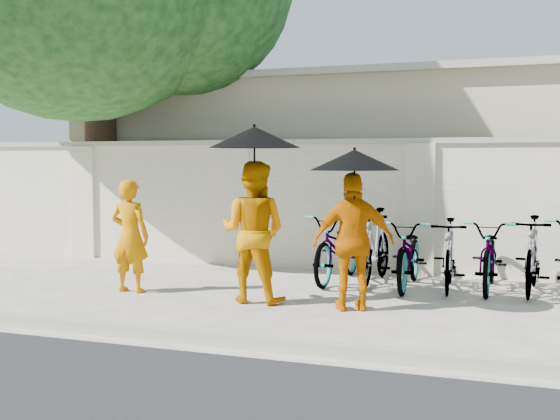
% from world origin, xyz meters
% --- Properties ---
extents(ground, '(80.00, 80.00, 0.00)m').
position_xyz_m(ground, '(0.00, 0.00, 0.00)').
color(ground, beige).
extents(kerb, '(40.00, 0.16, 0.12)m').
position_xyz_m(kerb, '(0.00, -1.70, 0.06)').
color(kerb, '#9F9E8B').
rests_on(kerb, ground).
extents(compound_wall, '(20.00, 0.30, 2.00)m').
position_xyz_m(compound_wall, '(1.00, 3.20, 1.00)').
color(compound_wall, '#EFE4C9').
rests_on(compound_wall, ground).
extents(building_behind, '(14.00, 6.00, 3.20)m').
position_xyz_m(building_behind, '(2.00, 7.00, 1.60)').
color(building_behind, '#B3A98B').
rests_on(building_behind, ground).
extents(monk_left, '(0.55, 0.36, 1.49)m').
position_xyz_m(monk_left, '(-1.40, 0.38, 0.75)').
color(monk_left, '#CB7600').
rests_on(monk_left, ground).
extents(monk_center, '(0.85, 0.67, 1.74)m').
position_xyz_m(monk_center, '(0.38, 0.33, 0.87)').
color(monk_center, '#CE7900').
rests_on(monk_center, ground).
extents(parasol_center, '(1.11, 1.11, 1.17)m').
position_xyz_m(parasol_center, '(0.43, 0.25, 2.02)').
color(parasol_center, black).
rests_on(parasol_center, ground).
extents(monk_right, '(1.02, 0.74, 1.61)m').
position_xyz_m(monk_right, '(1.66, 0.26, 0.80)').
color(monk_right, '#CB6500').
rests_on(monk_right, ground).
extents(parasol_right, '(1.03, 1.03, 0.95)m').
position_xyz_m(parasol_right, '(1.68, 0.18, 1.75)').
color(parasol_right, black).
rests_on(parasol_right, ground).
extents(bike_0, '(0.76, 1.91, 0.99)m').
position_xyz_m(bike_0, '(1.00, 2.08, 0.49)').
color(bike_0, '#A3A2A6').
rests_on(bike_0, ground).
extents(bike_1, '(0.54, 1.79, 1.07)m').
position_xyz_m(bike_1, '(1.52, 2.07, 0.53)').
color(bike_1, '#A3A2A6').
rests_on(bike_1, ground).
extents(bike_2, '(0.69, 1.82, 0.95)m').
position_xyz_m(bike_2, '(2.04, 1.91, 0.47)').
color(bike_2, '#A3A2A6').
rests_on(bike_2, ground).
extents(bike_3, '(0.56, 1.63, 0.96)m').
position_xyz_m(bike_3, '(2.57, 1.93, 0.48)').
color(bike_3, '#A3A2A6').
rests_on(bike_3, ground).
extents(bike_4, '(0.65, 1.84, 0.96)m').
position_xyz_m(bike_4, '(3.09, 2.09, 0.48)').
color(bike_4, '#A3A2A6').
rests_on(bike_4, ground).
extents(bike_5, '(0.59, 1.72, 1.02)m').
position_xyz_m(bike_5, '(3.61, 2.03, 0.51)').
color(bike_5, '#A3A2A6').
rests_on(bike_5, ground).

